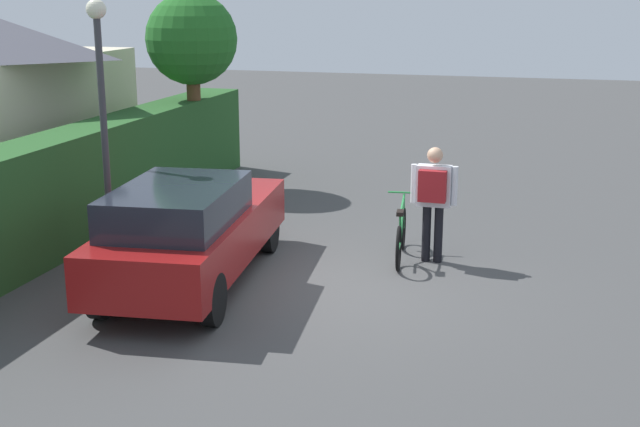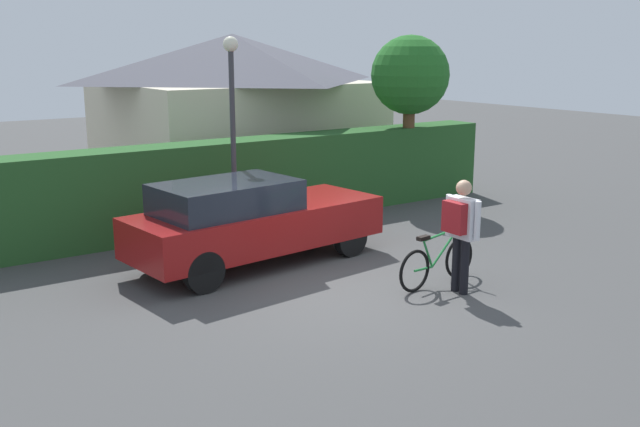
# 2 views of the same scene
# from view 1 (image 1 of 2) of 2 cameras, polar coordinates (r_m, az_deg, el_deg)

# --- Properties ---
(ground_plane) EXTENTS (60.00, 60.00, 0.00)m
(ground_plane) POSITION_cam_1_polar(r_m,az_deg,el_deg) (11.70, 0.51, -4.95)
(ground_plane) COLOR #434343
(hedge_row) EXTENTS (14.72, 0.90, 1.79)m
(hedge_row) POSITION_cam_1_polar(r_m,az_deg,el_deg) (13.31, -18.70, 0.72)
(hedge_row) COLOR #265525
(hedge_row) RESTS_ON ground
(parked_car_near) EXTENTS (4.62, 2.07, 1.51)m
(parked_car_near) POSITION_cam_1_polar(r_m,az_deg,el_deg) (11.69, -8.76, -1.07)
(parked_car_near) COLOR maroon
(parked_car_near) RESTS_ON ground
(bicycle) EXTENTS (1.74, 0.50, 0.93)m
(bicycle) POSITION_cam_1_polar(r_m,az_deg,el_deg) (12.81, 5.49, -1.49)
(bicycle) COLOR black
(bicycle) RESTS_ON ground
(person_rider) EXTENTS (0.36, 0.69, 1.74)m
(person_rider) POSITION_cam_1_polar(r_m,az_deg,el_deg) (12.55, 7.66, 1.38)
(person_rider) COLOR black
(person_rider) RESTS_ON ground
(street_lamp) EXTENTS (0.28, 0.28, 3.84)m
(street_lamp) POSITION_cam_1_polar(r_m,az_deg,el_deg) (12.49, -14.51, 7.75)
(street_lamp) COLOR #38383D
(street_lamp) RESTS_ON ground
(tree_kerbside) EXTENTS (1.83, 1.83, 3.93)m
(tree_kerbside) POSITION_cam_1_polar(r_m,az_deg,el_deg) (17.41, -8.65, 11.40)
(tree_kerbside) COLOR brown
(tree_kerbside) RESTS_ON ground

